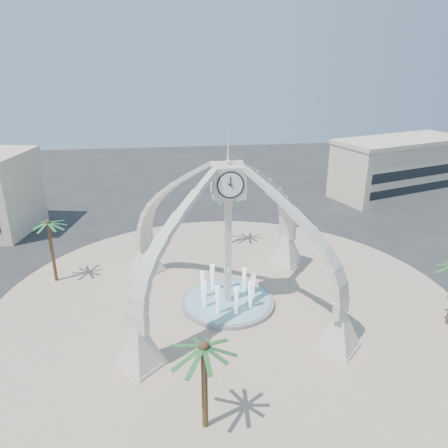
{
  "coord_description": "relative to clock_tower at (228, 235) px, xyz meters",
  "views": [
    {
      "loc": [
        -4.68,
        -32.21,
        20.1
      ],
      "look_at": [
        -0.04,
        2.0,
        6.67
      ],
      "focal_mm": 35.0,
      "sensor_mm": 36.0,
      "label": 1
    }
  ],
  "objects": [
    {
      "name": "palm_north",
      "position": [
        1.89,
        12.85,
        -0.82
      ],
      "size": [
        4.2,
        4.2,
        6.44
      ],
      "rotation": [
        0.0,
        0.0,
        -0.18
      ],
      "color": "brown",
      "rests_on": "ground"
    },
    {
      "name": "plaza",
      "position": [
        0.0,
        0.0,
        -6.46
      ],
      "size": [
        40.0,
        40.0,
        0.06
      ],
      "primitive_type": "cylinder",
      "color": "tan",
      "rests_on": "ground"
    },
    {
      "name": "fountain",
      "position": [
        0.0,
        0.0,
        -6.2
      ],
      "size": [
        8.0,
        8.0,
        3.62
      ],
      "color": "gray",
      "rests_on": "ground"
    },
    {
      "name": "clock_tower",
      "position": [
        0.0,
        0.0,
        0.0
      ],
      "size": [
        17.94,
        17.94,
        16.3
      ],
      "color": "#BDB7A8",
      "rests_on": "ground"
    },
    {
      "name": "palm_west",
      "position": [
        -15.56,
        6.36,
        -0.65
      ],
      "size": [
        4.48,
        4.48,
        6.59
      ],
      "rotation": [
        0.0,
        0.0,
        -0.42
      ],
      "color": "brown",
      "rests_on": "ground"
    },
    {
      "name": "building_ne",
      "position": [
        30.0,
        28.0,
        -2.18
      ],
      "size": [
        21.87,
        14.17,
        8.6
      ],
      "rotation": [
        0.0,
        0.0,
        0.31
      ],
      "color": "beige",
      "rests_on": "ground"
    },
    {
      "name": "ground",
      "position": [
        0.0,
        0.0,
        -6.49
      ],
      "size": [
        140.0,
        140.0,
        0.0
      ],
      "primitive_type": "plane",
      "color": "#282828",
      "rests_on": "ground"
    },
    {
      "name": "palm_south",
      "position": [
        -3.16,
        -12.93,
        -0.99
      ],
      "size": [
        4.05,
        4.05,
        6.29
      ],
      "rotation": [
        0.0,
        0.0,
        -0.09
      ],
      "color": "brown",
      "rests_on": "ground"
    }
  ]
}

